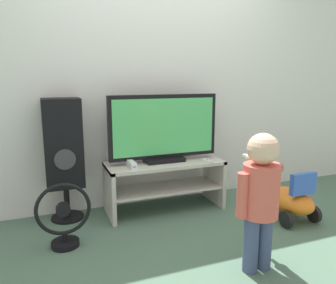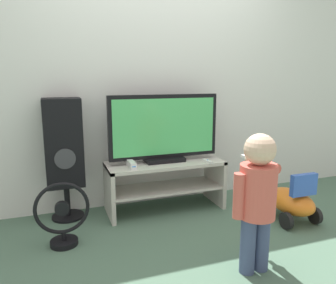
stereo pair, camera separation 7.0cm
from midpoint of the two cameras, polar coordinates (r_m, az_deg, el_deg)
The scene contains 10 objects.
ground_plane at distance 3.07m, azimuth 0.22°, elevation -12.98°, with size 16.00×16.00×0.00m, color #4C6B56.
wall_back at distance 3.28m, azimuth -3.08°, elevation 11.95°, with size 10.00×0.06×2.60m.
tv_stand at distance 3.14m, azimuth -1.21°, elevation -6.27°, with size 1.11×0.43×0.47m.
television at distance 3.05m, azimuth -1.37°, elevation 2.26°, with size 1.05×0.20×0.63m.
game_console at distance 2.93m, azimuth -7.07°, elevation -3.85°, with size 0.05×0.20×0.05m.
remote_primary at distance 3.10m, azimuth 6.20°, elevation -3.30°, with size 0.05×0.13×0.03m.
child at distance 2.18m, azimuth 14.81°, elevation -8.27°, with size 0.35×0.51×0.92m.
speaker_tower at distance 2.99m, azimuth -18.41°, elevation -0.63°, with size 0.32×0.29×1.08m.
floor_fan at distance 2.63m, azimuth -18.45°, elevation -12.49°, with size 0.41×0.21×0.50m.
ride_on_toy at distance 3.15m, azimuth 19.99°, elevation -9.50°, with size 0.35×0.50×0.46m.
Camera 1 is at (-1.05, -2.59, 1.25)m, focal length 35.00 mm.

